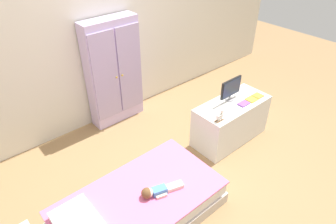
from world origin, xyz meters
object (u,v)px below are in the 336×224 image
(bed, at_px, (140,207))
(book_yellow, at_px, (251,99))
(book_orange, at_px, (258,96))
(rocking_horse_toy, at_px, (220,116))
(wardrobe, at_px, (114,73))
(tv_stand, at_px, (230,121))
(book_purple, at_px, (244,104))
(tv_monitor, at_px, (231,88))
(doll, at_px, (155,191))

(bed, xyz_separation_m, book_yellow, (1.71, 0.13, 0.38))
(book_yellow, distance_m, book_orange, 0.13)
(rocking_horse_toy, bearing_deg, bed, -175.19)
(rocking_horse_toy, xyz_separation_m, book_yellow, (0.58, 0.03, -0.06))
(wardrobe, distance_m, book_yellow, 1.68)
(bed, distance_m, tv_stand, 1.52)
(book_purple, bearing_deg, wardrobe, 122.49)
(tv_monitor, bearing_deg, wardrobe, 124.33)
(book_yellow, bearing_deg, wardrobe, 126.60)
(doll, height_order, book_yellow, book_yellow)
(bed, relative_size, book_orange, 13.13)
(bed, bearing_deg, book_orange, 3.91)
(wardrobe, xyz_separation_m, tv_monitor, (0.81, -1.18, -0.01))
(tv_stand, distance_m, rocking_horse_toy, 0.51)
(doll, relative_size, book_yellow, 3.40)
(book_purple, height_order, book_orange, book_purple)
(bed, distance_m, book_purple, 1.62)
(tv_monitor, relative_size, book_purple, 2.38)
(book_purple, distance_m, book_orange, 0.27)
(wardrobe, bearing_deg, book_purple, -57.51)
(tv_monitor, bearing_deg, book_yellow, -40.52)
(tv_stand, relative_size, book_yellow, 8.21)
(tv_stand, distance_m, tv_monitor, 0.42)
(book_yellow, bearing_deg, tv_stand, 156.08)
(tv_monitor, xyz_separation_m, book_purple, (0.05, -0.17, -0.15))
(rocking_horse_toy, height_order, book_purple, rocking_horse_toy)
(rocking_horse_toy, bearing_deg, wardrobe, 106.79)
(wardrobe, distance_m, book_purple, 1.60)
(wardrobe, distance_m, tv_stand, 1.54)
(bed, relative_size, book_yellow, 12.94)
(tv_stand, distance_m, book_orange, 0.44)
(wardrobe, bearing_deg, doll, -111.05)
(bed, relative_size, tv_stand, 1.58)
(doll, distance_m, wardrobe, 1.69)
(wardrobe, relative_size, book_purple, 10.32)
(doll, xyz_separation_m, wardrobe, (0.59, 1.54, 0.36))
(tv_stand, bearing_deg, book_purple, -53.41)
(wardrobe, height_order, tv_monitor, wardrobe)
(doll, xyz_separation_m, rocking_horse_toy, (1.01, 0.17, 0.26))
(doll, bearing_deg, wardrobe, 68.95)
(doll, height_order, tv_stand, tv_stand)
(wardrobe, bearing_deg, tv_monitor, -55.67)
(wardrobe, xyz_separation_m, tv_stand, (0.79, -1.25, -0.42))
(bed, xyz_separation_m, tv_monitor, (1.52, 0.29, 0.53))
(wardrobe, xyz_separation_m, book_yellow, (1.00, -1.35, -0.16))
(tv_stand, relative_size, rocking_horse_toy, 7.26)
(bed, distance_m, book_yellow, 1.76)
(book_yellow, bearing_deg, book_orange, 0.00)
(doll, bearing_deg, book_orange, 6.55)
(doll, bearing_deg, book_yellow, 7.06)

